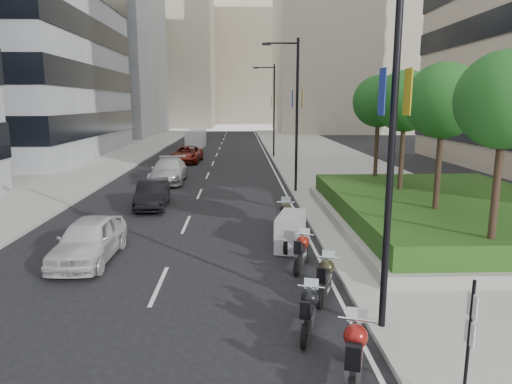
{
  "coord_description": "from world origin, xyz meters",
  "views": [
    {
      "loc": [
        0.95,
        -8.95,
        5.37
      ],
      "look_at": [
        1.56,
        8.23,
        2.0
      ],
      "focal_mm": 32.0,
      "sensor_mm": 36.0,
      "label": 1
    }
  ],
  "objects_px": {
    "motorcycle_3": "(325,278)",
    "car_a": "(89,240)",
    "car_b": "(152,195)",
    "lamp_post_2": "(272,106)",
    "car_c": "(169,171)",
    "lamp_post_0": "(386,117)",
    "motorcycle_1": "(354,355)",
    "parking_sign": "(469,338)",
    "delivery_van": "(196,140)",
    "motorcycle_5": "(291,231)",
    "lamp_post_1": "(294,108)",
    "car_d": "(187,154)",
    "motorcycle_2": "(308,311)",
    "motorcycle_4": "(301,251)",
    "motorcycle_6": "(285,217)"
  },
  "relations": [
    {
      "from": "motorcycle_3",
      "to": "car_a",
      "type": "distance_m",
      "value": 8.26
    },
    {
      "from": "motorcycle_3",
      "to": "car_b",
      "type": "distance_m",
      "value": 13.34
    },
    {
      "from": "lamp_post_2",
      "to": "car_c",
      "type": "relative_size",
      "value": 1.63
    },
    {
      "from": "lamp_post_0",
      "to": "motorcycle_1",
      "type": "distance_m",
      "value": 5.01
    },
    {
      "from": "parking_sign",
      "to": "delivery_van",
      "type": "height_order",
      "value": "parking_sign"
    },
    {
      "from": "motorcycle_5",
      "to": "car_c",
      "type": "distance_m",
      "value": 16.29
    },
    {
      "from": "motorcycle_3",
      "to": "delivery_van",
      "type": "relative_size",
      "value": 0.39
    },
    {
      "from": "motorcycle_3",
      "to": "lamp_post_1",
      "type": "bearing_deg",
      "value": 16.71
    },
    {
      "from": "motorcycle_5",
      "to": "motorcycle_1",
      "type": "bearing_deg",
      "value": -162.65
    },
    {
      "from": "motorcycle_5",
      "to": "car_d",
      "type": "relative_size",
      "value": 0.43
    },
    {
      "from": "lamp_post_1",
      "to": "car_a",
      "type": "height_order",
      "value": "lamp_post_1"
    },
    {
      "from": "motorcycle_2",
      "to": "lamp_post_2",
      "type": "bearing_deg",
      "value": 12.84
    },
    {
      "from": "lamp_post_0",
      "to": "lamp_post_1",
      "type": "height_order",
      "value": "same"
    },
    {
      "from": "motorcycle_5",
      "to": "car_b",
      "type": "relative_size",
      "value": 0.55
    },
    {
      "from": "motorcycle_4",
      "to": "car_b",
      "type": "bearing_deg",
      "value": 53.97
    },
    {
      "from": "parking_sign",
      "to": "delivery_van",
      "type": "xyz_separation_m",
      "value": [
        -9.2,
        48.75,
        -0.47
      ]
    },
    {
      "from": "motorcycle_1",
      "to": "delivery_van",
      "type": "height_order",
      "value": "delivery_van"
    },
    {
      "from": "car_b",
      "to": "motorcycle_6",
      "type": "bearing_deg",
      "value": -39.77
    },
    {
      "from": "motorcycle_2",
      "to": "motorcycle_4",
      "type": "distance_m",
      "value": 4.38
    },
    {
      "from": "parking_sign",
      "to": "delivery_van",
      "type": "distance_m",
      "value": 49.61
    },
    {
      "from": "lamp_post_0",
      "to": "motorcycle_5",
      "type": "relative_size",
      "value": 3.93
    },
    {
      "from": "motorcycle_1",
      "to": "car_b",
      "type": "xyz_separation_m",
      "value": [
        -6.74,
        15.44,
        0.09
      ]
    },
    {
      "from": "motorcycle_5",
      "to": "car_a",
      "type": "xyz_separation_m",
      "value": [
        -7.09,
        -1.14,
        0.1
      ]
    },
    {
      "from": "lamp_post_2",
      "to": "motorcycle_6",
      "type": "xyz_separation_m",
      "value": [
        -1.3,
        -26.28,
        -4.44
      ]
    },
    {
      "from": "parking_sign",
      "to": "car_a",
      "type": "distance_m",
      "value": 12.32
    },
    {
      "from": "motorcycle_3",
      "to": "car_c",
      "type": "xyz_separation_m",
      "value": [
        -7.27,
        19.25,
        0.25
      ]
    },
    {
      "from": "motorcycle_5",
      "to": "car_d",
      "type": "xyz_separation_m",
      "value": [
        -6.74,
        25.33,
        0.1
      ]
    },
    {
      "from": "motorcycle_2",
      "to": "car_b",
      "type": "relative_size",
      "value": 0.46
    },
    {
      "from": "car_a",
      "to": "motorcycle_1",
      "type": "bearing_deg",
      "value": -43.78
    },
    {
      "from": "delivery_van",
      "to": "motorcycle_3",
      "type": "bearing_deg",
      "value": -77.33
    },
    {
      "from": "car_c",
      "to": "motorcycle_5",
      "type": "bearing_deg",
      "value": -66.84
    },
    {
      "from": "motorcycle_4",
      "to": "car_a",
      "type": "relative_size",
      "value": 0.45
    },
    {
      "from": "lamp_post_0",
      "to": "lamp_post_2",
      "type": "distance_m",
      "value": 35.0
    },
    {
      "from": "car_b",
      "to": "motorcycle_4",
      "type": "bearing_deg",
      "value": -57.65
    },
    {
      "from": "motorcycle_1",
      "to": "motorcycle_2",
      "type": "bearing_deg",
      "value": 32.94
    },
    {
      "from": "motorcycle_4",
      "to": "motorcycle_2",
      "type": "bearing_deg",
      "value": -167.51
    },
    {
      "from": "parking_sign",
      "to": "motorcycle_6",
      "type": "bearing_deg",
      "value": 99.48
    },
    {
      "from": "motorcycle_2",
      "to": "car_d",
      "type": "bearing_deg",
      "value": 26.97
    },
    {
      "from": "car_c",
      "to": "motorcycle_6",
      "type": "bearing_deg",
      "value": -62.98
    },
    {
      "from": "motorcycle_6",
      "to": "car_b",
      "type": "xyz_separation_m",
      "value": [
        -6.46,
        4.7,
        0.06
      ]
    },
    {
      "from": "parking_sign",
      "to": "car_b",
      "type": "height_order",
      "value": "parking_sign"
    },
    {
      "from": "lamp_post_0",
      "to": "parking_sign",
      "type": "bearing_deg",
      "value": -77.67
    },
    {
      "from": "lamp_post_2",
      "to": "motorcycle_5",
      "type": "xyz_separation_m",
      "value": [
        -1.32,
        -28.55,
        -4.42
      ]
    },
    {
      "from": "lamp_post_2",
      "to": "parking_sign",
      "type": "xyz_separation_m",
      "value": [
        0.66,
        -38.0,
        -3.61
      ]
    },
    {
      "from": "motorcycle_1",
      "to": "motorcycle_6",
      "type": "height_order",
      "value": "motorcycle_6"
    },
    {
      "from": "car_a",
      "to": "car_c",
      "type": "relative_size",
      "value": 0.8
    },
    {
      "from": "motorcycle_3",
      "to": "car_d",
      "type": "bearing_deg",
      "value": 33.54
    },
    {
      "from": "car_b",
      "to": "lamp_post_2",
      "type": "bearing_deg",
      "value": 66.53
    },
    {
      "from": "motorcycle_1",
      "to": "lamp_post_1",
      "type": "bearing_deg",
      "value": 14.08
    },
    {
      "from": "car_b",
      "to": "delivery_van",
      "type": "distance_m",
      "value": 32.34
    }
  ]
}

